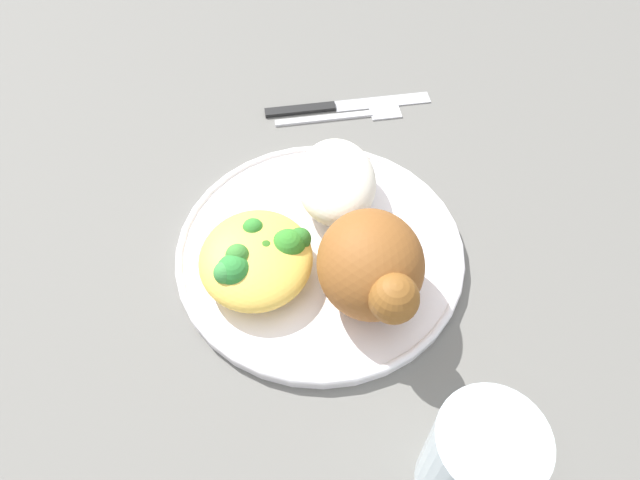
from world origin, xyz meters
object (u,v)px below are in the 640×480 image
object	(u,v)px
mac_cheese_with_broccoli	(257,258)
fork	(346,115)
plate	(320,251)
rice_pile	(336,181)
water_glass	(478,462)
roasted_chicken	(372,267)
knife	(334,105)

from	to	relation	value
mac_cheese_with_broccoli	fork	world-z (taller)	mac_cheese_with_broccoli
plate	fork	size ratio (longest dim) A/B	1.85
rice_pile	water_glass	distance (m)	0.28
roasted_chicken	water_glass	bearing A→B (deg)	20.83
knife	rice_pile	bearing A→B (deg)	-1.69
rice_pile	mac_cheese_with_broccoli	distance (m)	0.11
rice_pile	mac_cheese_with_broccoli	size ratio (longest dim) A/B	0.98
mac_cheese_with_broccoli	knife	distance (m)	0.24
plate	roasted_chicken	bearing A→B (deg)	39.68
rice_pile	fork	xyz separation A→B (m)	(-0.13, 0.02, -0.03)
water_glass	fork	bearing A→B (deg)	-170.52
mac_cheese_with_broccoli	water_glass	size ratio (longest dim) A/B	1.11
fork	plate	bearing A→B (deg)	-10.30
knife	water_glass	xyz separation A→B (m)	(0.41, 0.08, 0.04)
knife	roasted_chicken	bearing A→B (deg)	4.54
roasted_chicken	knife	xyz separation A→B (m)	(-0.25, -0.02, -0.05)
fork	water_glass	world-z (taller)	water_glass
plate	roasted_chicken	distance (m)	0.08
rice_pile	water_glass	world-z (taller)	water_glass
fork	knife	xyz separation A→B (m)	(-0.02, -0.01, 0.00)
roasted_chicken	rice_pile	xyz separation A→B (m)	(-0.11, -0.02, -0.02)
fork	rice_pile	bearing A→B (deg)	-7.71
plate	mac_cheese_with_broccoli	distance (m)	0.07
water_glass	roasted_chicken	bearing A→B (deg)	-159.17
water_glass	mac_cheese_with_broccoli	bearing A→B (deg)	-139.12
rice_pile	mac_cheese_with_broccoli	xyz separation A→B (m)	(0.08, -0.07, -0.00)
plate	roasted_chicken	xyz separation A→B (m)	(0.05, 0.04, 0.05)
rice_pile	mac_cheese_with_broccoli	world-z (taller)	rice_pile
fork	knife	distance (m)	0.02
knife	water_glass	bearing A→B (deg)	10.92
rice_pile	plate	bearing A→B (deg)	-15.87
plate	rice_pile	distance (m)	0.07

